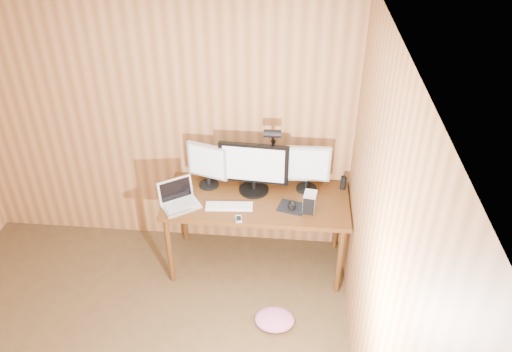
# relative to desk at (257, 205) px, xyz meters

# --- Properties ---
(room_shell) EXTENTS (4.00, 4.00, 4.00)m
(room_shell) POSITION_rel_desk_xyz_m (-0.93, -1.70, 0.62)
(room_shell) COLOR #50381E
(room_shell) RESTS_ON ground
(desk) EXTENTS (1.60, 0.70, 0.75)m
(desk) POSITION_rel_desk_xyz_m (0.00, 0.00, 0.00)
(desk) COLOR #4D2A10
(desk) RESTS_ON floor
(monitor_center) EXTENTS (0.61, 0.27, 0.47)m
(monitor_center) POSITION_rel_desk_xyz_m (-0.04, 0.05, 0.37)
(monitor_center) COLOR black
(monitor_center) RESTS_ON desk
(monitor_left) EXTENTS (0.37, 0.18, 0.42)m
(monitor_left) POSITION_rel_desk_xyz_m (-0.45, 0.09, 0.35)
(monitor_left) COLOR black
(monitor_left) RESTS_ON desk
(monitor_right) EXTENTS (0.39, 0.18, 0.44)m
(monitor_right) POSITION_rel_desk_xyz_m (0.43, 0.11, 0.36)
(monitor_right) COLOR black
(monitor_right) RESTS_ON desk
(laptop) EXTENTS (0.38, 0.37, 0.22)m
(laptop) POSITION_rel_desk_xyz_m (-0.65, -0.21, 0.18)
(laptop) COLOR silver
(laptop) RESTS_ON desk
(keyboard) EXTENTS (0.41, 0.15, 0.02)m
(keyboard) POSITION_rel_desk_xyz_m (-0.22, -0.21, 0.13)
(keyboard) COLOR white
(keyboard) RESTS_ON desk
(mousepad) EXTENTS (0.27, 0.24, 0.00)m
(mousepad) POSITION_rel_desk_xyz_m (0.31, -0.17, 0.12)
(mousepad) COLOR black
(mousepad) RESTS_ON desk
(mouse) EXTENTS (0.10, 0.13, 0.04)m
(mouse) POSITION_rel_desk_xyz_m (0.31, -0.17, 0.14)
(mouse) COLOR black
(mouse) RESTS_ON mousepad
(hard_drive) EXTENTS (0.12, 0.16, 0.16)m
(hard_drive) POSITION_rel_desk_xyz_m (0.46, -0.19, 0.20)
(hard_drive) COLOR silver
(hard_drive) RESTS_ON desk
(phone) EXTENTS (0.07, 0.11, 0.01)m
(phone) POSITION_rel_desk_xyz_m (-0.12, -0.37, 0.13)
(phone) COLOR silver
(phone) RESTS_ON desk
(speaker) EXTENTS (0.05, 0.05, 0.12)m
(speaker) POSITION_rel_desk_xyz_m (0.75, 0.16, 0.18)
(speaker) COLOR black
(speaker) RESTS_ON desk
(desk_lamp) EXTENTS (0.14, 0.21, 0.63)m
(desk_lamp) POSITION_rel_desk_xyz_m (0.12, 0.16, 0.51)
(desk_lamp) COLOR black
(desk_lamp) RESTS_ON desk
(fabric_pile) EXTENTS (0.40, 0.36, 0.11)m
(fabric_pile) POSITION_rel_desk_xyz_m (0.22, -0.79, -0.58)
(fabric_pile) COLOR #C7608A
(fabric_pile) RESTS_ON floor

